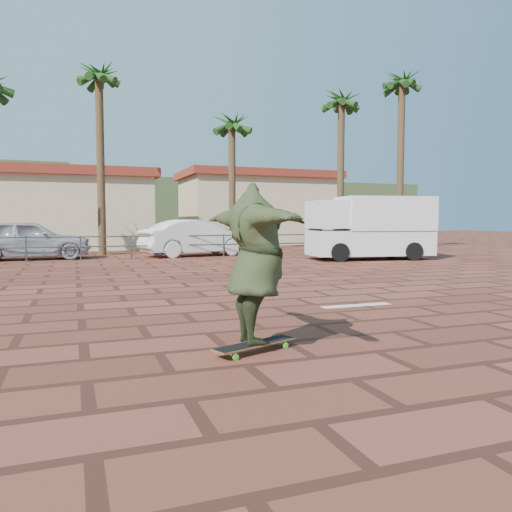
{
  "coord_description": "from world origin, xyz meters",
  "views": [
    {
      "loc": [
        -4.26,
        -9.25,
        1.58
      ],
      "look_at": [
        -0.42,
        1.23,
        0.8
      ],
      "focal_mm": 35.0,
      "sensor_mm": 36.0,
      "label": 1
    }
  ],
  "objects": [
    {
      "name": "ground",
      "position": [
        0.0,
        0.0,
        0.0
      ],
      "size": [
        120.0,
        120.0,
        0.0
      ],
      "primitive_type": "plane",
      "color": "brown",
      "rests_on": "ground"
    },
    {
      "name": "paint_stripe",
      "position": [
        0.7,
        -1.2,
        0.0
      ],
      "size": [
        1.4,
        0.22,
        0.01
      ],
      "primitive_type": "cube",
      "color": "white",
      "rests_on": "ground"
    },
    {
      "name": "guardrail",
      "position": [
        0.0,
        12.0,
        0.68
      ],
      "size": [
        24.06,
        0.06,
        1.0
      ],
      "color": "#47494F",
      "rests_on": "ground"
    },
    {
      "name": "palm_left",
      "position": [
        -3.0,
        15.0,
        7.95
      ],
      "size": [
        2.4,
        2.4,
        9.45
      ],
      "color": "brown",
      "rests_on": "ground"
    },
    {
      "name": "palm_center",
      "position": [
        3.5,
        15.5,
        6.36
      ],
      "size": [
        2.4,
        2.4,
        7.75
      ],
      "color": "brown",
      "rests_on": "ground"
    },
    {
      "name": "palm_right",
      "position": [
        9.0,
        14.0,
        7.58
      ],
      "size": [
        2.4,
        2.4,
        9.05
      ],
      "color": "brown",
      "rests_on": "ground"
    },
    {
      "name": "palm_far_right",
      "position": [
        12.0,
        13.0,
        8.51
      ],
      "size": [
        2.4,
        2.4,
        10.05
      ],
      "color": "brown",
      "rests_on": "ground"
    },
    {
      "name": "building_west",
      "position": [
        -6.0,
        22.0,
        2.28
      ],
      "size": [
        12.6,
        7.6,
        4.5
      ],
      "color": "beige",
      "rests_on": "ground"
    },
    {
      "name": "building_east",
      "position": [
        8.0,
        24.0,
        2.54
      ],
      "size": [
        10.6,
        6.6,
        5.0
      ],
      "color": "beige",
      "rests_on": "ground"
    },
    {
      "name": "hill_front",
      "position": [
        0.0,
        50.0,
        3.0
      ],
      "size": [
        70.0,
        18.0,
        6.0
      ],
      "primitive_type": "cube",
      "color": "#384C28",
      "rests_on": "ground"
    },
    {
      "name": "longboard",
      "position": [
        -2.23,
        -3.68,
        0.09
      ],
      "size": [
        1.17,
        0.66,
        0.11
      ],
      "rotation": [
        0.0,
        0.0,
        0.37
      ],
      "color": "olive",
      "rests_on": "ground"
    },
    {
      "name": "skateboarder",
      "position": [
        -2.23,
        -3.68,
        1.07
      ],
      "size": [
        0.86,
        2.41,
        1.92
      ],
      "primitive_type": "imported",
      "rotation": [
        0.0,
        0.0,
        1.66
      ],
      "color": "#303A1F",
      "rests_on": "longboard"
    },
    {
      "name": "campervan",
      "position": [
        7.31,
        8.53,
        1.36
      ],
      "size": [
        5.23,
        2.83,
        2.58
      ],
      "rotation": [
        0.0,
        0.0,
        -0.16
      ],
      "color": "silver",
      "rests_on": "ground"
    },
    {
      "name": "car_silver",
      "position": [
        -5.97,
        13.28,
        0.82
      ],
      "size": [
        4.88,
        2.06,
        1.65
      ],
      "primitive_type": "imported",
      "rotation": [
        0.0,
        0.0,
        1.59
      ],
      "color": "#B0B3B7",
      "rests_on": "ground"
    },
    {
      "name": "car_white",
      "position": [
        0.98,
        13.0,
        0.82
      ],
      "size": [
        5.27,
        2.87,
        1.65
      ],
      "primitive_type": "imported",
      "rotation": [
        0.0,
        0.0,
        1.81
      ],
      "color": "white",
      "rests_on": "ground"
    },
    {
      "name": "street_sign",
      "position": [
        12.0,
        12.0,
        1.68
      ],
      "size": [
        0.49,
        0.09,
        2.4
      ],
      "rotation": [
        0.0,
        0.0,
        -0.09
      ],
      "color": "gray",
      "rests_on": "ground"
    }
  ]
}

